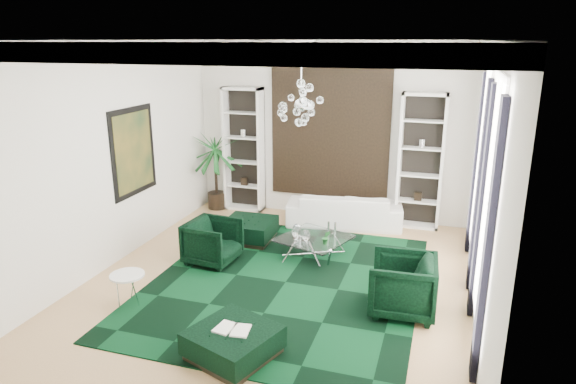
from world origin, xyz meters
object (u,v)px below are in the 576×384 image
(coffee_table, at_px, (314,247))
(side_table, at_px, (129,290))
(armchair_right, at_px, (402,285))
(ottoman_front, at_px, (233,343))
(armchair_left, at_px, (213,242))
(ottoman_side, at_px, (249,230))
(palm, at_px, (215,161))
(sofa, at_px, (344,209))

(coffee_table, relative_size, side_table, 2.19)
(armchair_right, xyz_separation_m, ottoman_front, (-1.88, -1.75, -0.24))
(armchair_left, height_order, ottoman_side, armchair_left)
(ottoman_front, relative_size, palm, 0.42)
(ottoman_front, height_order, side_table, side_table)
(armchair_right, height_order, side_table, armchair_right)
(palm, bearing_deg, armchair_right, -37.74)
(coffee_table, distance_m, side_table, 3.32)
(ottoman_side, relative_size, ottoman_front, 0.99)
(sofa, xyz_separation_m, coffee_table, (-0.18, -1.84, -0.16))
(sofa, height_order, side_table, sofa)
(sofa, relative_size, armchair_right, 2.55)
(armchair_right, bearing_deg, palm, -130.79)
(coffee_table, xyz_separation_m, ottoman_side, (-1.42, 0.41, 0.02))
(armchair_right, height_order, ottoman_front, armchair_right)
(side_table, bearing_deg, armchair_right, 14.71)
(armchair_left, bearing_deg, ottoman_side, -5.98)
(ottoman_side, height_order, palm, palm)
(sofa, xyz_separation_m, ottoman_side, (-1.60, -1.43, -0.14))
(side_table, bearing_deg, armchair_left, 73.41)
(armchair_right, relative_size, side_table, 1.85)
(side_table, relative_size, palm, 0.22)
(ottoman_front, bearing_deg, side_table, 159.84)
(palm, bearing_deg, sofa, -4.02)
(armchair_left, bearing_deg, palm, 28.99)
(sofa, xyz_separation_m, palm, (-3.07, 0.22, 0.79))
(coffee_table, height_order, ottoman_side, ottoman_side)
(sofa, xyz_separation_m, ottoman_front, (-0.35, -5.09, -0.16))
(armchair_left, relative_size, side_table, 1.68)
(ottoman_side, height_order, side_table, side_table)
(sofa, distance_m, armchair_right, 3.67)
(coffee_table, bearing_deg, ottoman_side, 163.92)
(side_table, bearing_deg, ottoman_front, -20.16)
(coffee_table, distance_m, ottoman_side, 1.48)
(armchair_left, xyz_separation_m, ottoman_front, (1.47, -2.51, -0.20))
(sofa, bearing_deg, ottoman_side, 32.55)
(armchair_right, relative_size, ottoman_front, 0.98)
(armchair_left, height_order, ottoman_front, armchair_left)
(sofa, distance_m, palm, 3.17)
(ottoman_front, bearing_deg, coffee_table, 86.95)
(sofa, height_order, palm, palm)
(armchair_left, bearing_deg, coffee_table, -60.56)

